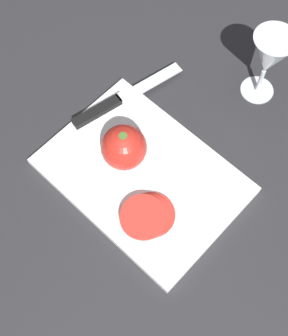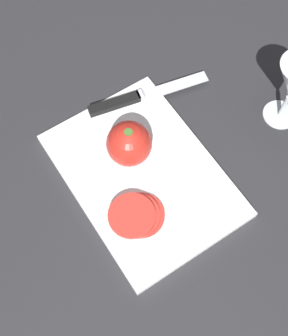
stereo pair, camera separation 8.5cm
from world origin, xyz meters
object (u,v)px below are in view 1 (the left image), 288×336
(whole_tomato, at_px, (124,147))
(tomato_slice_stack_near, at_px, (148,216))
(wine_glass, at_px, (269,57))
(knife, at_px, (109,105))

(whole_tomato, xyz_separation_m, tomato_slice_stack_near, (0.11, -0.06, -0.03))
(wine_glass, bearing_deg, whole_tomato, -105.40)
(wine_glass, xyz_separation_m, tomato_slice_stack_near, (0.03, -0.37, -0.08))
(wine_glass, height_order, tomato_slice_stack_near, wine_glass)
(knife, distance_m, tomato_slice_stack_near, 0.25)
(wine_glass, distance_m, whole_tomato, 0.32)
(wine_glass, height_order, knife, wine_glass)
(whole_tomato, relative_size, knife, 0.34)
(knife, height_order, tomato_slice_stack_near, tomato_slice_stack_near)
(wine_glass, relative_size, knife, 0.63)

